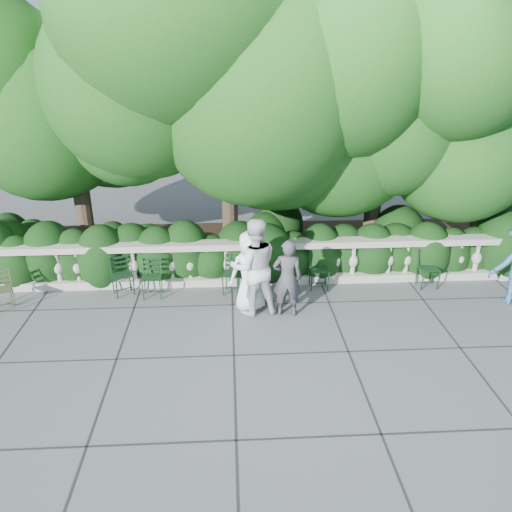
{
  "coord_description": "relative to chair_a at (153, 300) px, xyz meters",
  "views": [
    {
      "loc": [
        -0.53,
        -8.23,
        4.97
      ],
      "look_at": [
        0.0,
        1.0,
        1.0
      ],
      "focal_mm": 35.0,
      "sensor_mm": 36.0,
      "label": 1
    }
  ],
  "objects": [
    {
      "name": "person_casual_man",
      "position": [
        2.1,
        -0.63,
        0.98
      ],
      "size": [
        1.06,
        0.88,
        1.96
      ],
      "primitive_type": "imported",
      "rotation": [
        0.0,
        0.0,
        3.29
      ],
      "color": "silver",
      "rests_on": "ground"
    },
    {
      "name": "chair_a",
      "position": [
        0.0,
        0.0,
        0.0
      ],
      "size": [
        0.46,
        0.49,
        0.84
      ],
      "primitive_type": null,
      "rotation": [
        0.0,
        0.0,
        0.03
      ],
      "color": "black",
      "rests_on": "ground"
    },
    {
      "name": "chair_weathered",
      "position": [
        -2.87,
        -0.4,
        0.0
      ],
      "size": [
        0.57,
        0.6,
        0.84
      ],
      "primitive_type": null,
      "rotation": [
        0.0,
        0.0,
        0.33
      ],
      "color": "black",
      "rests_on": "ground"
    },
    {
      "name": "person_woman_grey",
      "position": [
        2.74,
        -0.76,
        0.79
      ],
      "size": [
        0.61,
        0.43,
        1.57
      ],
      "primitive_type": "imported",
      "rotation": [
        0.0,
        0.0,
        3.04
      ],
      "color": "#3C3C41",
      "rests_on": "ground"
    },
    {
      "name": "chair_b",
      "position": [
        -0.58,
        0.16,
        0.0
      ],
      "size": [
        0.6,
        0.62,
        0.84
      ],
      "primitive_type": null,
      "rotation": [
        0.0,
        0.0,
        0.44
      ],
      "color": "black",
      "rests_on": "ground"
    },
    {
      "name": "shrub_hedge",
      "position": [
        2.17,
        1.87,
        0.0
      ],
      "size": [
        15.0,
        2.6,
        1.7
      ],
      "primitive_type": null,
      "color": "black",
      "rests_on": "ground"
    },
    {
      "name": "chair_d",
      "position": [
        1.66,
        0.07,
        0.0
      ],
      "size": [
        0.54,
        0.57,
        0.84
      ],
      "primitive_type": null,
      "rotation": [
        0.0,
        0.0,
        -0.22
      ],
      "color": "black",
      "rests_on": "ground"
    },
    {
      "name": "ground",
      "position": [
        2.17,
        -1.13,
        0.0
      ],
      "size": [
        90.0,
        90.0,
        0.0
      ],
      "primitive_type": "plane",
      "color": "#4A4D51",
      "rests_on": "ground"
    },
    {
      "name": "chair_e",
      "position": [
        5.96,
        0.11,
        0.0
      ],
      "size": [
        0.46,
        0.49,
        0.84
      ],
      "primitive_type": null,
      "rotation": [
        0.0,
        0.0,
        0.03
      ],
      "color": "black",
      "rests_on": "ground"
    },
    {
      "name": "chair_f",
      "position": [
        3.56,
        0.19,
        0.0
      ],
      "size": [
        0.45,
        0.49,
        0.84
      ],
      "primitive_type": null,
      "rotation": [
        0.0,
        0.0,
        -0.02
      ],
      "color": "black",
      "rests_on": "ground"
    },
    {
      "name": "balustrade",
      "position": [
        2.17,
        0.67,
        0.49
      ],
      "size": [
        12.0,
        0.44,
        1.0
      ],
      "color": "#9E998E",
      "rests_on": "ground"
    },
    {
      "name": "chair_c",
      "position": [
        1.96,
        0.03,
        0.0
      ],
      "size": [
        0.47,
        0.51,
        0.84
      ],
      "primitive_type": null,
      "rotation": [
        0.0,
        0.0,
        -0.07
      ],
      "color": "black",
      "rests_on": "ground"
    },
    {
      "name": "tree_canopy",
      "position": [
        2.85,
        2.06,
        3.96
      ],
      "size": [
        15.04,
        6.52,
        6.78
      ],
      "color": "#3F3023",
      "rests_on": "ground"
    },
    {
      "name": "person_businessman",
      "position": [
        2.03,
        -0.46,
        0.82
      ],
      "size": [
        0.92,
        0.73,
        1.64
      ],
      "primitive_type": "imported",
      "rotation": [
        0.0,
        0.0,
        3.43
      ],
      "color": "white",
      "rests_on": "ground"
    }
  ]
}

